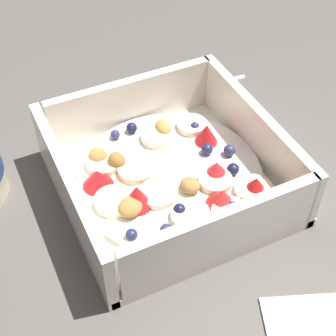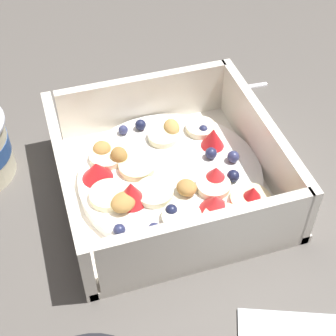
{
  "view_description": "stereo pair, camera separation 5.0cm",
  "coord_description": "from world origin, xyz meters",
  "views": [
    {
      "loc": [
        -0.33,
        0.15,
        0.39
      ],
      "look_at": [
        -0.02,
        0.0,
        0.03
      ],
      "focal_mm": 54.54,
      "sensor_mm": 36.0,
      "label": 1
    },
    {
      "loc": [
        -0.35,
        0.11,
        0.39
      ],
      "look_at": [
        -0.02,
        0.0,
        0.03
      ],
      "focal_mm": 54.54,
      "sensor_mm": 36.0,
      "label": 2
    }
  ],
  "objects": [
    {
      "name": "spoon",
      "position": [
        0.12,
        -0.05,
        0.0
      ],
      "size": [
        0.03,
        0.17,
        0.01
      ],
      "color": "silver",
      "rests_on": "ground"
    },
    {
      "name": "ground_plane",
      "position": [
        0.0,
        0.0,
        0.0
      ],
      "size": [
        2.4,
        2.4,
        0.0
      ],
      "primitive_type": "plane",
      "color": "#56514C"
    },
    {
      "name": "fruit_bowl",
      "position": [
        -0.02,
        0.0,
        0.02
      ],
      "size": [
        0.21,
        0.21,
        0.07
      ],
      "color": "white",
      "rests_on": "ground"
    }
  ]
}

